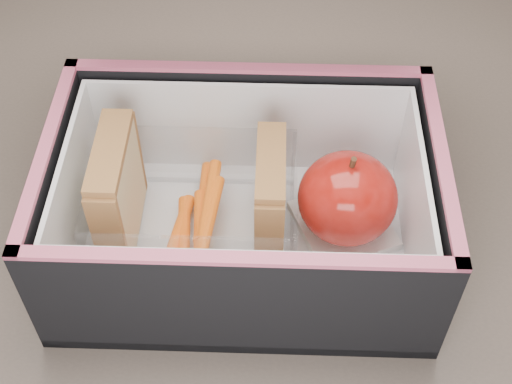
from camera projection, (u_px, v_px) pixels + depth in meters
kitchen_table at (213, 270)px, 0.73m from camera, size 1.20×0.80×0.75m
lunch_bag at (244, 193)px, 0.59m from camera, size 0.32×0.33×0.29m
plastic_tub at (195, 207)px, 0.61m from camera, size 0.17×0.12×0.07m
sandwich_left at (118, 191)px, 0.59m from camera, size 0.03×0.09×0.10m
sandwich_right at (270, 197)px, 0.59m from camera, size 0.02×0.08×0.09m
carrot_sticks at (197, 221)px, 0.61m from camera, size 0.05×0.12×0.03m
paper_napkin at (343, 225)px, 0.63m from camera, size 0.10×0.10×0.01m
red_apple at (348, 198)px, 0.60m from camera, size 0.10×0.10×0.09m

